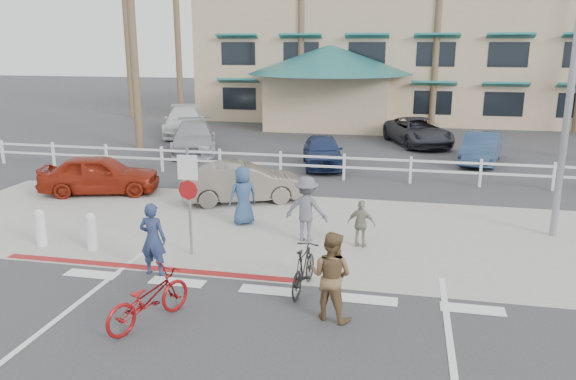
% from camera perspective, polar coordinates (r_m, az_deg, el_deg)
% --- Properties ---
extents(ground, '(140.00, 140.00, 0.00)m').
position_cam_1_polar(ground, '(11.15, -2.73, -11.49)').
color(ground, '#333335').
extents(bike_path, '(12.00, 16.00, 0.01)m').
position_cam_1_polar(bike_path, '(9.47, -5.94, -16.65)').
color(bike_path, '#333335').
rests_on(bike_path, ground).
extents(sidewalk_plaza, '(22.00, 7.00, 0.01)m').
position_cam_1_polar(sidewalk_plaza, '(15.22, 1.59, -4.15)').
color(sidewalk_plaza, gray).
rests_on(sidewalk_plaza, ground).
extents(cross_street, '(40.00, 5.00, 0.01)m').
position_cam_1_polar(cross_street, '(19.00, 3.80, -0.34)').
color(cross_street, '#333335').
rests_on(cross_street, ground).
extents(parking_lot, '(50.00, 16.00, 0.01)m').
position_cam_1_polar(parking_lot, '(28.22, 6.62, 4.55)').
color(parking_lot, '#333335').
rests_on(parking_lot, ground).
extents(curb_red, '(7.00, 0.25, 0.02)m').
position_cam_1_polar(curb_red, '(13.17, -14.20, -7.66)').
color(curb_red, maroon).
rests_on(curb_red, ground).
extents(rail_fence, '(29.40, 0.16, 1.00)m').
position_cam_1_polar(rail_fence, '(20.75, 5.99, 2.30)').
color(rail_fence, silver).
rests_on(rail_fence, ground).
extents(building, '(28.00, 16.00, 11.30)m').
position_cam_1_polar(building, '(40.68, 11.65, 15.41)').
color(building, tan).
rests_on(building, ground).
extents(sign_post, '(0.50, 0.10, 2.90)m').
position_cam_1_polar(sign_post, '(13.30, -10.00, -0.66)').
color(sign_post, gray).
rests_on(sign_post, ground).
extents(bollard_0, '(0.26, 0.26, 0.95)m').
position_cam_1_polar(bollard_0, '(14.51, -19.35, -4.00)').
color(bollard_0, silver).
rests_on(bollard_0, ground).
extents(bollard_1, '(0.26, 0.26, 0.95)m').
position_cam_1_polar(bollard_1, '(15.27, -23.85, -3.52)').
color(bollard_1, silver).
rests_on(bollard_1, ground).
extents(streetlight_0, '(0.60, 2.00, 9.00)m').
position_cam_1_polar(streetlight_0, '(15.67, 27.08, 11.59)').
color(streetlight_0, gray).
rests_on(streetlight_0, ground).
extents(palm_0, '(4.00, 4.00, 15.00)m').
position_cam_1_polar(palm_0, '(40.31, -16.23, 17.79)').
color(palm_0, black).
rests_on(palm_0, ground).
extents(palm_1, '(4.00, 4.00, 13.00)m').
position_cam_1_polar(palm_1, '(37.65, -11.24, 16.81)').
color(palm_1, black).
rests_on(palm_1, ground).
extents(palm_3, '(4.00, 4.00, 14.00)m').
position_cam_1_polar(palm_3, '(35.35, 1.36, 18.04)').
color(palm_3, black).
rests_on(palm_3, ground).
extents(palm_5, '(4.00, 4.00, 13.00)m').
position_cam_1_polar(palm_5, '(34.73, 15.03, 16.81)').
color(palm_5, black).
rests_on(palm_5, ground).
extents(palm_10, '(4.00, 4.00, 12.00)m').
position_cam_1_polar(palm_10, '(27.72, -15.62, 16.40)').
color(palm_10, black).
rests_on(palm_10, ground).
extents(bike_red, '(1.35, 1.95, 0.97)m').
position_cam_1_polar(bike_red, '(10.53, -14.01, -10.65)').
color(bike_red, maroon).
rests_on(bike_red, ground).
extents(rider_red, '(0.60, 0.40, 1.63)m').
position_cam_1_polar(rider_red, '(12.51, -13.57, -4.88)').
color(rider_red, navy).
rests_on(rider_red, ground).
extents(bike_black, '(0.60, 1.64, 0.97)m').
position_cam_1_polar(bike_black, '(11.49, 1.59, -8.01)').
color(bike_black, black).
rests_on(bike_black, ground).
extents(rider_black, '(0.97, 0.85, 1.67)m').
position_cam_1_polar(rider_black, '(10.30, 4.40, -8.69)').
color(rider_black, brown).
rests_on(rider_black, ground).
extents(pedestrian_a, '(1.14, 0.72, 1.69)m').
position_cam_1_polar(pedestrian_a, '(14.22, 1.88, -1.96)').
color(pedestrian_a, '#575863').
rests_on(pedestrian_a, ground).
extents(pedestrian_child, '(0.74, 0.40, 1.20)m').
position_cam_1_polar(pedestrian_child, '(13.96, 7.45, -3.45)').
color(pedestrian_child, gray).
rests_on(pedestrian_child, ground).
extents(pedestrian_b, '(0.96, 0.92, 1.65)m').
position_cam_1_polar(pedestrian_b, '(15.60, -4.60, -0.57)').
color(pedestrian_b, navy).
rests_on(pedestrian_b, ground).
extents(car_white_sedan, '(4.06, 2.77, 1.27)m').
position_cam_1_polar(car_white_sedan, '(17.89, -4.57, 0.78)').
color(car_white_sedan, '#6A6256').
rests_on(car_white_sedan, ground).
extents(car_red_compact, '(4.18, 2.60, 1.33)m').
position_cam_1_polar(car_red_compact, '(19.85, -18.58, 1.53)').
color(car_red_compact, maroon).
rests_on(car_red_compact, ground).
extents(lot_car_1, '(3.46, 5.20, 1.40)m').
position_cam_1_polar(lot_car_1, '(26.38, -9.54, 5.27)').
color(lot_car_1, '#93979D').
rests_on(lot_car_1, ground).
extents(lot_car_2, '(2.34, 4.05, 1.30)m').
position_cam_1_polar(lot_car_2, '(23.03, 3.55, 3.96)').
color(lot_car_2, navy).
rests_on(lot_car_2, ground).
extents(lot_car_3, '(2.20, 4.09, 1.28)m').
position_cam_1_polar(lot_car_3, '(25.05, 19.05, 4.04)').
color(lot_car_3, navy).
rests_on(lot_car_3, ground).
extents(lot_car_4, '(3.69, 5.63, 1.52)m').
position_cam_1_polar(lot_car_4, '(31.64, -10.46, 6.88)').
color(lot_car_4, silver).
rests_on(lot_car_4, ground).
extents(lot_car_5, '(3.84, 5.33, 1.35)m').
position_cam_1_polar(lot_car_5, '(28.72, 13.07, 5.80)').
color(lot_car_5, '#282931').
rests_on(lot_car_5, ground).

